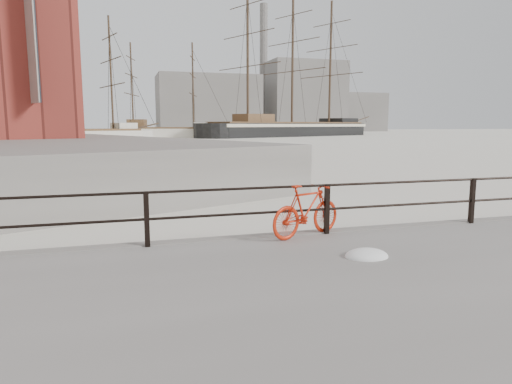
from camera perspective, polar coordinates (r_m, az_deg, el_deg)
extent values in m
plane|color=white|center=(11.40, 24.62, -5.11)|extent=(400.00, 400.00, 0.00)
imported|color=red|center=(8.91, 6.35, -2.29)|extent=(1.69, 0.87, 1.04)
ellipsoid|color=white|center=(7.81, 13.68, -6.91)|extent=(0.75, 0.59, 0.27)
cube|color=gray|center=(150.96, -6.04, 10.87)|extent=(32.00, 18.00, 18.00)
cube|color=gray|center=(165.79, 5.86, 11.69)|extent=(26.00, 20.00, 24.00)
cube|color=gray|center=(179.92, 12.12, 9.69)|extent=(20.00, 16.00, 14.00)
cylinder|color=gray|center=(166.98, 0.96, 15.15)|extent=(2.80, 2.80, 44.00)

